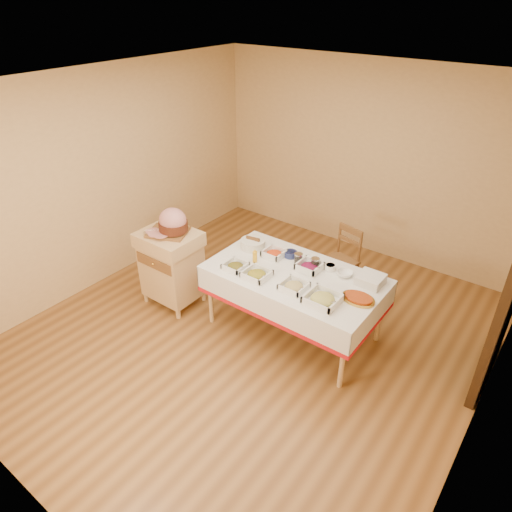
{
  "coord_description": "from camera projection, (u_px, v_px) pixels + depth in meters",
  "views": [
    {
      "loc": [
        2.36,
        -3.11,
        3.34
      ],
      "look_at": [
        -0.13,
        0.2,
        0.86
      ],
      "focal_mm": 32.0,
      "sensor_mm": 36.0,
      "label": 1
    }
  ],
  "objects": [
    {
      "name": "small_bowl_right",
      "position": [
        330.0,
        267.0,
        4.77
      ],
      "size": [
        0.12,
        0.12,
        0.06
      ],
      "color": "white",
      "rests_on": "dining_table"
    },
    {
      "name": "butcher_cart",
      "position": [
        171.0,
        264.0,
        5.33
      ],
      "size": [
        0.66,
        0.56,
        0.93
      ],
      "color": "#DDB479",
      "rests_on": "ground"
    },
    {
      "name": "room_shell",
      "position": [
        254.0,
        230.0,
        4.39
      ],
      "size": [
        5.0,
        5.0,
        5.0
      ],
      "color": "#905E2C",
      "rests_on": "ground"
    },
    {
      "name": "bowl_small_imported",
      "position": [
        345.0,
        274.0,
        4.67
      ],
      "size": [
        0.18,
        0.18,
        0.05
      ],
      "primitive_type": "imported",
      "rotation": [
        0.0,
        0.0,
        -0.13
      ],
      "color": "white",
      "rests_on": "dining_table"
    },
    {
      "name": "brass_platter",
      "position": [
        358.0,
        298.0,
        4.31
      ],
      "size": [
        0.32,
        0.23,
        0.04
      ],
      "color": "gold",
      "rests_on": "dining_table"
    },
    {
      "name": "serving_dish_a",
      "position": [
        235.0,
        266.0,
        4.79
      ],
      "size": [
        0.23,
        0.22,
        0.1
      ],
      "color": "white",
      "rests_on": "dining_table"
    },
    {
      "name": "dining_chair",
      "position": [
        341.0,
        260.0,
        5.59
      ],
      "size": [
        0.45,
        0.43,
        0.84
      ],
      "color": "brown",
      "rests_on": "ground"
    },
    {
      "name": "preserve_jar_left",
      "position": [
        298.0,
        259.0,
        4.87
      ],
      "size": [
        0.09,
        0.09,
        0.12
      ],
      "color": "silver",
      "rests_on": "dining_table"
    },
    {
      "name": "serving_dish_b",
      "position": [
        257.0,
        274.0,
        4.65
      ],
      "size": [
        0.25,
        0.25,
        0.1
      ],
      "color": "white",
      "rests_on": "dining_table"
    },
    {
      "name": "preserve_jar_right",
      "position": [
        315.0,
        264.0,
        4.79
      ],
      "size": [
        0.09,
        0.09,
        0.12
      ],
      "color": "silver",
      "rests_on": "dining_table"
    },
    {
      "name": "serving_dish_d",
      "position": [
        323.0,
        299.0,
        4.28
      ],
      "size": [
        0.31,
        0.31,
        0.12
      ],
      "color": "white",
      "rests_on": "dining_table"
    },
    {
      "name": "mustard_bottle",
      "position": [
        255.0,
        256.0,
        4.88
      ],
      "size": [
        0.05,
        0.05,
        0.16
      ],
      "color": "yellow",
      "rests_on": "dining_table"
    },
    {
      "name": "small_bowl_mid",
      "position": [
        291.0,
        254.0,
        5.0
      ],
      "size": [
        0.14,
        0.14,
        0.06
      ],
      "color": "navy",
      "rests_on": "dining_table"
    },
    {
      "name": "plate_stack",
      "position": [
        370.0,
        279.0,
        4.54
      ],
      "size": [
        0.25,
        0.25,
        0.09
      ],
      "color": "white",
      "rests_on": "dining_table"
    },
    {
      "name": "dining_table",
      "position": [
        294.0,
        286.0,
        4.81
      ],
      "size": [
        1.82,
        1.02,
        0.76
      ],
      "color": "#DDB479",
      "rests_on": "ground"
    },
    {
      "name": "serving_dish_e",
      "position": [
        274.0,
        253.0,
        5.01
      ],
      "size": [
        0.24,
        0.22,
        0.11
      ],
      "color": "white",
      "rests_on": "dining_table"
    },
    {
      "name": "serving_dish_c",
      "position": [
        294.0,
        286.0,
        4.47
      ],
      "size": [
        0.24,
        0.24,
        0.1
      ],
      "color": "white",
      "rests_on": "dining_table"
    },
    {
      "name": "serving_dish_f",
      "position": [
        309.0,
        267.0,
        4.77
      ],
      "size": [
        0.25,
        0.24,
        0.12
      ],
      "color": "white",
      "rests_on": "dining_table"
    },
    {
      "name": "small_bowl_left",
      "position": [
        251.0,
        239.0,
        5.3
      ],
      "size": [
        0.11,
        0.11,
        0.05
      ],
      "color": "white",
      "rests_on": "dining_table"
    },
    {
      "name": "bowl_white_imported",
      "position": [
        310.0,
        260.0,
        4.92
      ],
      "size": [
        0.16,
        0.16,
        0.03
      ],
      "primitive_type": "imported",
      "rotation": [
        0.0,
        0.0,
        0.13
      ],
      "color": "white",
      "rests_on": "dining_table"
    },
    {
      "name": "bread_basket",
      "position": [
        253.0,
        244.0,
        5.16
      ],
      "size": [
        0.28,
        0.28,
        0.12
      ],
      "color": "silver",
      "rests_on": "dining_table"
    },
    {
      "name": "ham_on_board",
      "position": [
        172.0,
        223.0,
        5.05
      ],
      "size": [
        0.46,
        0.44,
        0.3
      ],
      "color": "brown",
      "rests_on": "butcher_cart"
    }
  ]
}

